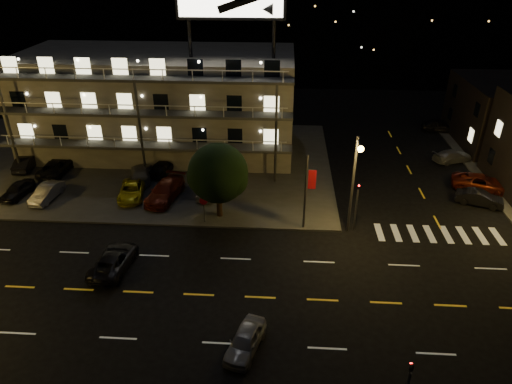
# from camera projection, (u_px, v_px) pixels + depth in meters

# --- Properties ---
(ground) EXTENTS (140.00, 140.00, 0.00)m
(ground) POSITION_uv_depth(u_px,v_px,m) (229.00, 296.00, 29.47)
(ground) COLOR black
(ground) RESTS_ON ground
(curb_nw) EXTENTS (44.00, 24.00, 0.15)m
(curb_nw) POSITION_uv_depth(u_px,v_px,m) (119.00, 161.00, 47.79)
(curb_nw) COLOR #373734
(curb_nw) RESTS_ON ground
(motel) EXTENTS (28.00, 13.80, 18.10)m
(motel) POSITION_uv_depth(u_px,v_px,m) (161.00, 102.00, 48.47)
(motel) COLOR gray
(motel) RESTS_ON ground
(streetlight_nc) EXTENTS (0.44, 1.92, 8.00)m
(streetlight_nc) POSITION_uv_depth(u_px,v_px,m) (354.00, 177.00, 33.61)
(streetlight_nc) COLOR #2D2D30
(streetlight_nc) RESTS_ON ground
(signal_nw) EXTENTS (0.20, 0.27, 4.60)m
(signal_nw) POSITION_uv_depth(u_px,v_px,m) (357.00, 201.00, 35.21)
(signal_nw) COLOR #2D2D30
(signal_nw) RESTS_ON ground
(banner_north) EXTENTS (0.83, 0.16, 6.40)m
(banner_north) POSITION_uv_depth(u_px,v_px,m) (307.00, 191.00, 34.94)
(banner_north) COLOR #2D2D30
(banner_north) RESTS_ON ground
(stop_sign) EXTENTS (0.91, 0.11, 2.61)m
(stop_sign) POSITION_uv_depth(u_px,v_px,m) (204.00, 206.00, 36.36)
(stop_sign) COLOR #2D2D30
(stop_sign) RESTS_ON ground
(tree) EXTENTS (5.03, 4.85, 6.34)m
(tree) POSITION_uv_depth(u_px,v_px,m) (218.00, 175.00, 36.27)
(tree) COLOR black
(tree) RESTS_ON curb_nw
(lot_car_0) EXTENTS (1.91, 3.83, 1.25)m
(lot_car_0) POSITION_uv_depth(u_px,v_px,m) (17.00, 190.00, 40.67)
(lot_car_0) COLOR black
(lot_car_0) RESTS_ON curb_nw
(lot_car_1) EXTENTS (1.78, 4.07, 1.30)m
(lot_car_1) POSITION_uv_depth(u_px,v_px,m) (47.00, 193.00, 40.18)
(lot_car_1) COLOR gray
(lot_car_1) RESTS_ON curb_nw
(lot_car_2) EXTENTS (2.73, 4.74, 1.24)m
(lot_car_2) POSITION_uv_depth(u_px,v_px,m) (131.00, 191.00, 40.54)
(lot_car_2) COLOR gold
(lot_car_2) RESTS_ON curb_nw
(lot_car_3) EXTENTS (3.12, 5.60, 1.53)m
(lot_car_3) POSITION_uv_depth(u_px,v_px,m) (165.00, 191.00, 40.22)
(lot_car_3) COLOR #611B0D
(lot_car_3) RESTS_ON curb_nw
(lot_car_4) EXTENTS (2.57, 4.11, 1.31)m
(lot_car_4) POSITION_uv_depth(u_px,v_px,m) (211.00, 189.00, 40.80)
(lot_car_4) COLOR gray
(lot_car_4) RESTS_ON curb_nw
(lot_car_5) EXTENTS (1.94, 4.29, 1.37)m
(lot_car_5) POSITION_uv_depth(u_px,v_px,m) (27.00, 162.00, 45.71)
(lot_car_5) COLOR black
(lot_car_5) RESTS_ON curb_nw
(lot_car_6) EXTENTS (2.25, 4.88, 1.36)m
(lot_car_6) POSITION_uv_depth(u_px,v_px,m) (56.00, 167.00, 44.83)
(lot_car_6) COLOR black
(lot_car_6) RESTS_ON curb_nw
(lot_car_7) EXTENTS (3.02, 4.90, 1.33)m
(lot_car_7) POSITION_uv_depth(u_px,v_px,m) (140.00, 173.00, 43.55)
(lot_car_7) COLOR gray
(lot_car_7) RESTS_ON curb_nw
(lot_car_8) EXTENTS (2.40, 4.27, 1.37)m
(lot_car_8) POSITION_uv_depth(u_px,v_px,m) (163.00, 167.00, 44.79)
(lot_car_8) COLOR black
(lot_car_8) RESTS_ON curb_nw
(lot_car_9) EXTENTS (2.72, 4.48, 1.39)m
(lot_car_9) POSITION_uv_depth(u_px,v_px,m) (230.00, 171.00, 44.00)
(lot_car_9) COLOR #611B0D
(lot_car_9) RESTS_ON curb_nw
(side_car_0) EXTENTS (4.15, 2.61, 1.29)m
(side_car_0) POSITION_uv_depth(u_px,v_px,m) (480.00, 198.00, 39.62)
(side_car_0) COLOR black
(side_car_0) RESTS_ON ground
(side_car_1) EXTENTS (5.59, 3.69, 1.43)m
(side_car_1) POSITION_uv_depth(u_px,v_px,m) (481.00, 183.00, 42.07)
(side_car_1) COLOR #611B0D
(side_car_1) RESTS_ON ground
(side_car_2) EXTENTS (4.59, 3.20, 1.23)m
(side_car_2) POSITION_uv_depth(u_px,v_px,m) (453.00, 156.00, 47.64)
(side_car_2) COLOR gray
(side_car_2) RESTS_ON ground
(side_car_3) EXTENTS (4.61, 2.54, 1.49)m
(side_car_3) POSITION_uv_depth(u_px,v_px,m) (440.00, 126.00, 55.37)
(side_car_3) COLOR black
(side_car_3) RESTS_ON ground
(road_car_east) EXTENTS (2.49, 3.99, 1.27)m
(road_car_east) POSITION_uv_depth(u_px,v_px,m) (245.00, 341.00, 25.31)
(road_car_east) COLOR gray
(road_car_east) RESTS_ON ground
(road_car_west) EXTENTS (2.56, 4.98, 1.35)m
(road_car_west) POSITION_uv_depth(u_px,v_px,m) (114.00, 260.00, 31.74)
(road_car_west) COLOR black
(road_car_west) RESTS_ON ground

